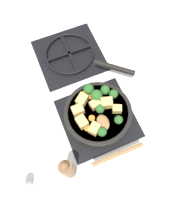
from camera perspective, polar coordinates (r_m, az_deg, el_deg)
ground_plane at (r=0.96m, az=0.00°, el=-1.69°), size 2.40×2.40×0.00m
front_burner_grate at (r=0.95m, az=0.00°, el=-1.45°), size 0.31×0.31×0.03m
rear_burner_grate at (r=1.12m, az=-7.49°, el=14.74°), size 0.31×0.31×0.03m
skillet_pan at (r=0.91m, az=0.07°, el=-0.33°), size 0.37×0.39×0.05m
wooden_spoon at (r=0.85m, az=3.23°, el=-7.15°), size 0.21×0.18×0.02m
tofu_cube_center_large at (r=0.89m, az=-4.16°, el=3.17°), size 0.06×0.06×0.04m
tofu_cube_near_handle at (r=0.85m, az=-0.94°, el=-4.34°), size 0.06×0.06×0.04m
tofu_cube_east_chunk at (r=0.88m, az=4.98°, el=0.78°), size 0.05×0.04×0.03m
tofu_cube_west_chunk at (r=0.86m, az=-4.20°, el=-2.61°), size 0.04×0.05×0.04m
tofu_cube_back_piece at (r=0.89m, az=-0.52°, el=2.15°), size 0.05×0.04×0.03m
tofu_cube_front_piece at (r=0.88m, az=-5.30°, el=0.47°), size 0.05×0.04×0.04m
tofu_cube_mid_small at (r=0.89m, az=2.26°, el=2.38°), size 0.06×0.05×0.04m
broccoli_floret_near_spoon at (r=0.90m, az=1.88°, el=5.74°), size 0.04×0.04×0.05m
broccoli_floret_center_top at (r=0.86m, az=5.38°, el=-2.03°), size 0.03×0.03×0.04m
broccoli_floret_east_rim at (r=0.90m, az=-2.29°, el=6.04°), size 0.04×0.04×0.05m
broccoli_floret_west_rim at (r=0.87m, az=0.54°, el=0.82°), size 0.04×0.04×0.04m
broccoli_floret_north_edge at (r=0.89m, az=-0.38°, el=4.34°), size 0.05×0.05×0.05m
broccoli_floret_south_cluster at (r=0.90m, az=4.06°, el=4.71°), size 0.04×0.04×0.04m
broccoli_floret_mid_floret at (r=0.84m, az=1.04°, el=-5.16°), size 0.04×0.04×0.04m
carrot_slice_orange_thin at (r=0.92m, az=-1.77°, el=4.04°), size 0.02×0.02×0.01m
carrot_slice_near_center at (r=0.92m, az=-3.54°, el=4.82°), size 0.03×0.03×0.01m
carrot_slice_edge_slice at (r=0.88m, az=-1.63°, el=-1.61°), size 0.03×0.03×0.01m
carrot_slice_under_broccoli at (r=0.87m, az=-2.88°, el=-4.27°), size 0.02×0.02×0.01m
pepper_mill at (r=0.83m, az=-7.93°, el=-14.63°), size 0.05×0.05×0.19m
salt_shaker at (r=0.91m, az=-18.55°, el=-17.65°), size 0.04×0.04×0.09m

